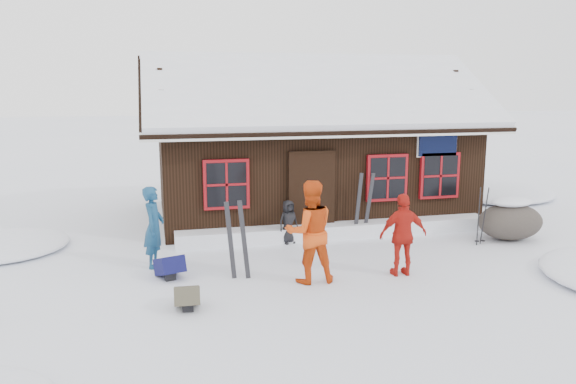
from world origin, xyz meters
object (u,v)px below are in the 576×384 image
skier_teal (154,227)px  skier_orange_right (403,235)px  skier_orange_left (310,232)px  ski_poles (481,217)px  skier_crouched (288,222)px  backpack_olive (187,300)px  backpack_blue (170,270)px  boulder (510,220)px

skier_teal → skier_orange_right: bearing=-94.9°
skier_orange_left → ski_poles: bearing=-161.7°
skier_orange_left → skier_crouched: (0.22, 2.59, -0.45)m
skier_orange_left → ski_poles: size_ratio=1.39×
backpack_olive → backpack_blue: bearing=100.6°
ski_poles → backpack_blue: bearing=-174.7°
boulder → ski_poles: ski_poles is taller
skier_crouched → ski_poles: bearing=-33.1°
skier_orange_right → backpack_blue: (-4.29, 0.88, -0.63)m
skier_teal → backpack_olive: 2.47m
skier_crouched → skier_teal: bearing=-178.9°
skier_orange_left → skier_orange_right: 1.81m
skier_orange_left → skier_crouched: 2.63m
ski_poles → boulder: bearing=14.1°
ski_poles → backpack_olive: bearing=-161.7°
skier_orange_right → boulder: (3.53, 1.74, -0.33)m
skier_orange_left → backpack_olive: bearing=18.9°
backpack_blue → backpack_olive: bearing=-99.5°
skier_orange_right → ski_poles: skier_orange_right is taller
skier_teal → backpack_blue: skier_teal is taller
boulder → ski_poles: (-0.91, -0.23, 0.18)m
backpack_blue → backpack_olive: backpack_blue is taller
skier_teal → skier_crouched: size_ratio=1.63×
backpack_blue → ski_poles: bearing=-12.2°
backpack_olive → ski_poles: bearing=20.9°
skier_orange_left → skier_orange_right: bearing=178.0°
skier_orange_left → skier_orange_right: skier_orange_left is taller
skier_crouched → backpack_blue: bearing=-164.8°
skier_teal → backpack_olive: bearing=-153.6°
skier_teal → skier_crouched: (2.97, 1.03, -0.31)m
ski_poles → backpack_olive: 7.06m
skier_orange_right → backpack_blue: skier_orange_right is taller
ski_poles → backpack_blue: size_ratio=2.32×
skier_crouched → boulder: (5.11, -0.91, -0.04)m
boulder → skier_orange_left: bearing=-162.5°
boulder → backpack_olive: size_ratio=2.87×
skier_teal → backpack_blue: (0.26, -0.75, -0.65)m
skier_orange_right → skier_crouched: bearing=-56.7°
skier_orange_left → backpack_olive: size_ratio=3.53×
skier_crouched → backpack_olive: 4.19m
skier_orange_right → boulder: 3.95m
skier_teal → backpack_olive: skier_teal is taller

